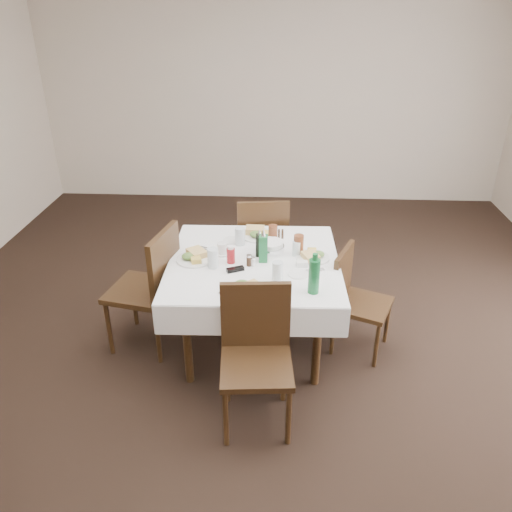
% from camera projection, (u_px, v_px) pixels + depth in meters
% --- Properties ---
extents(ground_plane, '(7.00, 7.00, 0.00)m').
position_uv_depth(ground_plane, '(263.00, 356.00, 3.89)').
color(ground_plane, black).
extents(room_shell, '(6.04, 7.04, 2.80)m').
position_uv_depth(room_shell, '(264.00, 138.00, 3.10)').
color(room_shell, beige).
rests_on(room_shell, ground).
extents(dining_table, '(1.29, 1.29, 0.76)m').
position_uv_depth(dining_table, '(254.00, 270.00, 3.73)').
color(dining_table, black).
rests_on(dining_table, ground).
extents(chair_north, '(0.51, 0.51, 0.95)m').
position_uv_depth(chair_north, '(262.00, 239.00, 4.51)').
color(chair_north, black).
rests_on(chair_north, ground).
extents(chair_south, '(0.48, 0.48, 0.94)m').
position_uv_depth(chair_south, '(256.00, 347.00, 3.14)').
color(chair_south, black).
rests_on(chair_south, ground).
extents(chair_east, '(0.52, 0.52, 0.83)m').
position_uv_depth(chair_east, '(353.00, 294.00, 3.80)').
color(chair_east, black).
rests_on(chair_east, ground).
extents(chair_west, '(0.56, 0.56, 1.00)m').
position_uv_depth(chair_west, '(153.00, 282.00, 3.77)').
color(chair_west, black).
rests_on(chair_west, ground).
extents(meal_north, '(0.29, 0.29, 0.06)m').
position_uv_depth(meal_north, '(258.00, 233.00, 4.04)').
color(meal_north, white).
rests_on(meal_north, dining_table).
extents(meal_south, '(0.27, 0.27, 0.06)m').
position_uv_depth(meal_south, '(245.00, 289.00, 3.28)').
color(meal_south, white).
rests_on(meal_south, dining_table).
extents(meal_east, '(0.25, 0.25, 0.06)m').
position_uv_depth(meal_east, '(313.00, 256.00, 3.70)').
color(meal_east, white).
rests_on(meal_east, dining_table).
extents(meal_west, '(0.28, 0.28, 0.06)m').
position_uv_depth(meal_west, '(194.00, 257.00, 3.68)').
color(meal_west, white).
rests_on(meal_west, dining_table).
extents(side_plate_a, '(0.15, 0.15, 0.01)m').
position_uv_depth(side_plate_a, '(233.00, 240.00, 3.97)').
color(side_plate_a, white).
rests_on(side_plate_a, dining_table).
extents(side_plate_b, '(0.14, 0.14, 0.01)m').
position_uv_depth(side_plate_b, '(298.00, 274.00, 3.49)').
color(side_plate_b, white).
rests_on(side_plate_b, dining_table).
extents(water_n, '(0.08, 0.08, 0.14)m').
position_uv_depth(water_n, '(240.00, 236.00, 3.89)').
color(water_n, silver).
rests_on(water_n, dining_table).
extents(water_s, '(0.07, 0.07, 0.14)m').
position_uv_depth(water_s, '(278.00, 271.00, 3.40)').
color(water_s, silver).
rests_on(water_s, dining_table).
extents(water_e, '(0.06, 0.06, 0.11)m').
position_uv_depth(water_e, '(296.00, 249.00, 3.73)').
color(water_e, silver).
rests_on(water_e, dining_table).
extents(water_w, '(0.08, 0.08, 0.15)m').
position_uv_depth(water_w, '(213.00, 258.00, 3.56)').
color(water_w, silver).
rests_on(water_w, dining_table).
extents(iced_tea_a, '(0.07, 0.07, 0.15)m').
position_uv_depth(iced_tea_a, '(273.00, 234.00, 3.91)').
color(iced_tea_a, brown).
rests_on(iced_tea_a, dining_table).
extents(iced_tea_b, '(0.07, 0.07, 0.16)m').
position_uv_depth(iced_tea_b, '(299.00, 245.00, 3.74)').
color(iced_tea_b, brown).
rests_on(iced_tea_b, dining_table).
extents(bread_basket, '(0.22, 0.22, 0.07)m').
position_uv_depth(bread_basket, '(270.00, 246.00, 3.82)').
color(bread_basket, silver).
rests_on(bread_basket, dining_table).
extents(oil_cruet_dark, '(0.05, 0.05, 0.22)m').
position_uv_depth(oil_cruet_dark, '(259.00, 244.00, 3.71)').
color(oil_cruet_dark, black).
rests_on(oil_cruet_dark, dining_table).
extents(oil_cruet_green, '(0.06, 0.06, 0.26)m').
position_uv_depth(oil_cruet_green, '(263.00, 247.00, 3.62)').
color(oil_cruet_green, '#1A6B35').
rests_on(oil_cruet_green, dining_table).
extents(ketchup_bottle, '(0.06, 0.06, 0.13)m').
position_uv_depth(ketchup_bottle, '(231.00, 255.00, 3.63)').
color(ketchup_bottle, '#AA1B21').
rests_on(ketchup_bottle, dining_table).
extents(salt_shaker, '(0.03, 0.03, 0.07)m').
position_uv_depth(salt_shaker, '(253.00, 262.00, 3.59)').
color(salt_shaker, white).
rests_on(salt_shaker, dining_table).
extents(pepper_shaker, '(0.04, 0.04, 0.09)m').
position_uv_depth(pepper_shaker, '(249.00, 260.00, 3.59)').
color(pepper_shaker, '#382417').
rests_on(pepper_shaker, dining_table).
extents(coffee_mug, '(0.12, 0.12, 0.09)m').
position_uv_depth(coffee_mug, '(222.00, 249.00, 3.76)').
color(coffee_mug, white).
rests_on(coffee_mug, dining_table).
extents(sunglasses, '(0.13, 0.09, 0.03)m').
position_uv_depth(sunglasses, '(235.00, 269.00, 3.53)').
color(sunglasses, black).
rests_on(sunglasses, dining_table).
extents(green_bottle, '(0.07, 0.07, 0.28)m').
position_uv_depth(green_bottle, '(314.00, 276.00, 3.23)').
color(green_bottle, '#1A6B35').
rests_on(green_bottle, dining_table).
extents(sugar_caddy, '(0.09, 0.05, 0.04)m').
position_uv_depth(sugar_caddy, '(302.00, 264.00, 3.59)').
color(sugar_caddy, white).
rests_on(sugar_caddy, dining_table).
extents(cutlery_n, '(0.05, 0.19, 0.01)m').
position_uv_depth(cutlery_n, '(281.00, 234.00, 4.08)').
color(cutlery_n, silver).
rests_on(cutlery_n, dining_table).
extents(cutlery_s, '(0.09, 0.16, 0.01)m').
position_uv_depth(cutlery_s, '(226.00, 288.00, 3.32)').
color(cutlery_s, silver).
rests_on(cutlery_s, dining_table).
extents(cutlery_e, '(0.16, 0.08, 0.01)m').
position_uv_depth(cutlery_e, '(314.00, 270.00, 3.54)').
color(cutlery_e, silver).
rests_on(cutlery_e, dining_table).
extents(cutlery_w, '(0.17, 0.10, 0.01)m').
position_uv_depth(cutlery_w, '(208.00, 249.00, 3.84)').
color(cutlery_w, silver).
rests_on(cutlery_w, dining_table).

